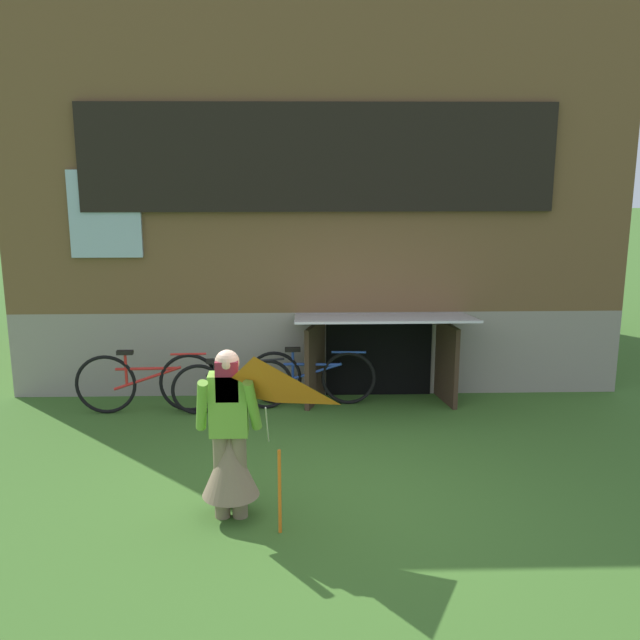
% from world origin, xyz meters
% --- Properties ---
extents(ground_plane, '(60.00, 60.00, 0.00)m').
position_xyz_m(ground_plane, '(0.00, 0.00, 0.00)').
color(ground_plane, '#386023').
extents(log_house, '(8.08, 5.55, 5.46)m').
position_xyz_m(log_house, '(0.00, 5.21, 2.73)').
color(log_house, gray).
rests_on(log_house, ground_plane).
extents(person, '(0.61, 0.52, 1.58)m').
position_xyz_m(person, '(-0.88, -0.37, 0.66)').
color(person, '#7F6B51').
rests_on(person, ground_plane).
extents(kite, '(0.97, 0.90, 1.58)m').
position_xyz_m(kite, '(-0.61, -0.85, 1.28)').
color(kite, orange).
rests_on(kite, ground_plane).
extents(bicycle_blue, '(1.66, 0.12, 0.75)m').
position_xyz_m(bicycle_blue, '(-0.09, 2.64, 0.37)').
color(bicycle_blue, black).
rests_on(bicycle_blue, ground_plane).
extents(bicycle_black, '(1.50, 0.35, 0.70)m').
position_xyz_m(bicycle_black, '(-1.09, 2.39, 0.34)').
color(bicycle_black, black).
rests_on(bicycle_black, ground_plane).
extents(bicycle_red, '(1.79, 0.11, 0.81)m').
position_xyz_m(bicycle_red, '(-2.14, 2.38, 0.39)').
color(bicycle_red, black).
rests_on(bicycle_red, ground_plane).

